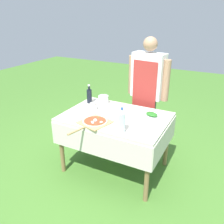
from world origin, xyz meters
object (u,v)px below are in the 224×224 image
(herb_container, at_px, (152,114))
(sauce_jar, at_px, (94,107))
(prep_table, at_px, (115,123))
(water_bottle, at_px, (122,121))
(pizza_on_peel, at_px, (94,122))
(oil_bottle, at_px, (89,96))
(plate_stack, at_px, (123,119))
(person_cook, at_px, (148,87))
(mixing_tub, at_px, (103,100))

(herb_container, height_order, sauce_jar, sauce_jar)
(prep_table, height_order, water_bottle, water_bottle)
(pizza_on_peel, xyz_separation_m, sauce_jar, (-0.21, 0.34, 0.03))
(oil_bottle, distance_m, sauce_jar, 0.26)
(herb_container, bearing_deg, plate_stack, -136.67)
(prep_table, xyz_separation_m, pizza_on_peel, (-0.12, -0.29, 0.11))
(oil_bottle, relative_size, herb_container, 1.16)
(sauce_jar, bearing_deg, prep_table, -7.62)
(water_bottle, bearing_deg, plate_stack, 111.60)
(prep_table, relative_size, oil_bottle, 4.93)
(pizza_on_peel, xyz_separation_m, herb_container, (0.51, 0.49, 0.01))
(prep_table, distance_m, plate_stack, 0.17)
(plate_stack, bearing_deg, herb_container, 43.33)
(pizza_on_peel, bearing_deg, prep_table, 81.70)
(oil_bottle, xyz_separation_m, plate_stack, (0.64, -0.27, -0.09))
(prep_table, height_order, plate_stack, plate_stack)
(prep_table, bearing_deg, pizza_on_peel, -112.43)
(person_cook, height_order, plate_stack, person_cook)
(person_cook, xyz_separation_m, herb_container, (0.23, -0.46, -0.18))
(plate_stack, bearing_deg, person_cook, 87.76)
(mixing_tub, relative_size, sauce_jar, 1.48)
(person_cook, height_order, pizza_on_peel, person_cook)
(mixing_tub, bearing_deg, pizza_on_peel, -70.17)
(prep_table, xyz_separation_m, oil_bottle, (-0.51, 0.22, 0.20))
(plate_stack, xyz_separation_m, sauce_jar, (-0.46, 0.09, 0.03))
(oil_bottle, height_order, plate_stack, oil_bottle)
(oil_bottle, bearing_deg, water_bottle, -36.63)
(oil_bottle, bearing_deg, sauce_jar, -45.27)
(water_bottle, relative_size, herb_container, 1.26)
(pizza_on_peel, relative_size, mixing_tub, 4.19)
(water_bottle, xyz_separation_m, sauce_jar, (-0.58, 0.38, -0.09))
(mixing_tub, bearing_deg, sauce_jar, -91.77)
(prep_table, distance_m, person_cook, 0.74)
(pizza_on_peel, bearing_deg, oil_bottle, 141.38)
(plate_stack, bearing_deg, pizza_on_peel, -135.82)
(sauce_jar, bearing_deg, herb_container, 11.73)
(person_cook, xyz_separation_m, oil_bottle, (-0.67, -0.44, -0.10))
(oil_bottle, xyz_separation_m, herb_container, (0.90, -0.03, -0.08))
(herb_container, bearing_deg, oil_bottle, 178.29)
(oil_bottle, bearing_deg, plate_stack, -22.96)
(water_bottle, bearing_deg, herb_container, 74.89)
(oil_bottle, xyz_separation_m, sauce_jar, (0.18, -0.18, -0.06))
(plate_stack, distance_m, sauce_jar, 0.47)
(prep_table, xyz_separation_m, plate_stack, (0.13, -0.05, 0.11))
(prep_table, xyz_separation_m, mixing_tub, (-0.33, 0.28, 0.15))
(oil_bottle, bearing_deg, prep_table, -23.49)
(plate_stack, bearing_deg, mixing_tub, 143.90)
(sauce_jar, bearing_deg, oil_bottle, 134.73)
(person_cook, distance_m, mixing_tub, 0.63)
(water_bottle, relative_size, mixing_tub, 2.04)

